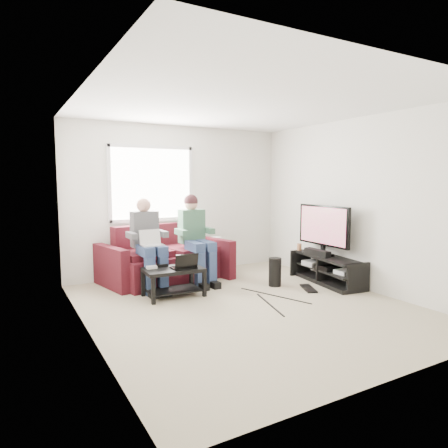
{
  "coord_description": "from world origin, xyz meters",
  "views": [
    {
      "loc": [
        -2.77,
        -4.32,
        1.65
      ],
      "look_at": [
        -0.01,
        0.6,
        1.04
      ],
      "focal_mm": 32.0,
      "sensor_mm": 36.0,
      "label": 1
    }
  ],
  "objects_px": {
    "tv_stand": "(327,271)",
    "end_table": "(215,256)",
    "tv": "(323,227)",
    "subwoofer": "(275,272)",
    "coffee_table": "(174,276)",
    "sofa": "(165,260)"
  },
  "relations": [
    {
      "from": "coffee_table",
      "to": "subwoofer",
      "type": "distance_m",
      "value": 1.63
    },
    {
      "from": "coffee_table",
      "to": "tv_stand",
      "type": "bearing_deg",
      "value": -12.0
    },
    {
      "from": "tv",
      "to": "subwoofer",
      "type": "xyz_separation_m",
      "value": [
        -0.83,
        0.17,
        -0.68
      ]
    },
    {
      "from": "tv_stand",
      "to": "subwoofer",
      "type": "bearing_deg",
      "value": 162.18
    },
    {
      "from": "tv_stand",
      "to": "end_table",
      "type": "distance_m",
      "value": 1.99
    },
    {
      "from": "tv_stand",
      "to": "end_table",
      "type": "relative_size",
      "value": 2.18
    },
    {
      "from": "sofa",
      "to": "coffee_table",
      "type": "distance_m",
      "value": 0.96
    },
    {
      "from": "subwoofer",
      "to": "end_table",
      "type": "relative_size",
      "value": 0.7
    },
    {
      "from": "sofa",
      "to": "tv_stand",
      "type": "xyz_separation_m",
      "value": [
        2.21,
        -1.45,
        -0.14
      ]
    },
    {
      "from": "tv",
      "to": "end_table",
      "type": "bearing_deg",
      "value": 128.82
    },
    {
      "from": "tv",
      "to": "coffee_table",
      "type": "bearing_deg",
      "value": 170.26
    },
    {
      "from": "coffee_table",
      "to": "end_table",
      "type": "height_order",
      "value": "end_table"
    },
    {
      "from": "sofa",
      "to": "end_table",
      "type": "bearing_deg",
      "value": 8.06
    },
    {
      "from": "tv_stand",
      "to": "subwoofer",
      "type": "xyz_separation_m",
      "value": [
        -0.83,
        0.27,
        0.02
      ]
    },
    {
      "from": "coffee_table",
      "to": "end_table",
      "type": "distance_m",
      "value": 1.64
    },
    {
      "from": "tv",
      "to": "end_table",
      "type": "xyz_separation_m",
      "value": [
        -1.2,
        1.49,
        -0.62
      ]
    },
    {
      "from": "tv_stand",
      "to": "tv",
      "type": "relative_size",
      "value": 1.26
    },
    {
      "from": "sofa",
      "to": "tv_stand",
      "type": "relative_size",
      "value": 1.54
    },
    {
      "from": "coffee_table",
      "to": "sofa",
      "type": "bearing_deg",
      "value": 76.39
    },
    {
      "from": "end_table",
      "to": "sofa",
      "type": "bearing_deg",
      "value": -171.94
    },
    {
      "from": "sofa",
      "to": "coffee_table",
      "type": "xyz_separation_m",
      "value": [
        -0.22,
        -0.93,
        -0.03
      ]
    },
    {
      "from": "coffee_table",
      "to": "end_table",
      "type": "relative_size",
      "value": 1.33
    }
  ]
}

